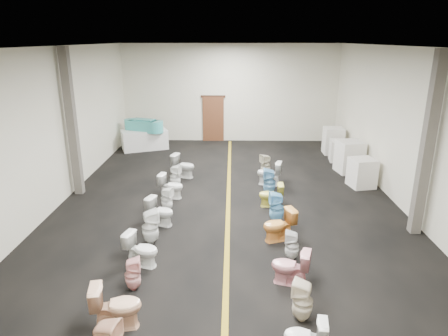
{
  "coord_description": "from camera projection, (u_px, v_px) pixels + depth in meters",
  "views": [
    {
      "loc": [
        0.1,
        -10.78,
        4.7
      ],
      "look_at": [
        -0.14,
        1.0,
        0.87
      ],
      "focal_mm": 32.0,
      "sensor_mm": 36.0,
      "label": 1
    }
  ],
  "objects": [
    {
      "name": "bathtub",
      "position": [
        144.0,
        125.0,
        17.49
      ],
      "size": [
        1.79,
        1.07,
        0.55
      ],
      "rotation": [
        0.0,
        0.0,
        -0.35
      ],
      "color": "teal",
      "rests_on": "display_table"
    },
    {
      "name": "toilet_left_2",
      "position": [
        117.0,
        306.0,
        6.69
      ],
      "size": [
        0.9,
        0.62,
        0.84
      ],
      "primitive_type": "imported",
      "rotation": [
        0.0,
        0.0,
        1.76
      ],
      "color": "#F2B991",
      "rests_on": "floor"
    },
    {
      "name": "column_left",
      "position": [
        72.0,
        124.0,
        12.05
      ],
      "size": [
        0.25,
        0.25,
        4.5
      ],
      "primitive_type": "cube",
      "color": "#59544C",
      "rests_on": "floor"
    },
    {
      "name": "wall_right",
      "position": [
        411.0,
        132.0,
        10.91
      ],
      "size": [
        0.0,
        16.0,
        16.0
      ],
      "primitive_type": "plane",
      "rotation": [
        1.57,
        0.0,
        -1.57
      ],
      "color": "beige",
      "rests_on": "ground"
    },
    {
      "name": "toilet_right_10",
      "position": [
        266.0,
        165.0,
        14.27
      ],
      "size": [
        0.47,
        0.47,
        0.78
      ],
      "primitive_type": "imported",
      "rotation": [
        0.0,
        0.0,
        -1.14
      ],
      "color": "beige",
      "rests_on": "floor"
    },
    {
      "name": "toilet_left_8",
      "position": [
        171.0,
        186.0,
        12.25
      ],
      "size": [
        0.82,
        0.57,
        0.76
      ],
      "primitive_type": "imported",
      "rotation": [
        0.0,
        0.0,
        1.37
      ],
      "color": "white",
      "rests_on": "floor"
    },
    {
      "name": "toilet_left_3",
      "position": [
        133.0,
        274.0,
        7.75
      ],
      "size": [
        0.37,
        0.36,
        0.68
      ],
      "primitive_type": "imported",
      "rotation": [
        0.0,
        0.0,
        1.78
      ],
      "color": "#F8B4B2",
      "rests_on": "floor"
    },
    {
      "name": "display_table",
      "position": [
        145.0,
        139.0,
        17.69
      ],
      "size": [
        2.16,
        1.63,
        0.86
      ],
      "primitive_type": "cube",
      "rotation": [
        0.0,
        0.0,
        0.39
      ],
      "color": "silver",
      "rests_on": "floor"
    },
    {
      "name": "floor",
      "position": [
        228.0,
        207.0,
        11.7
      ],
      "size": [
        16.0,
        16.0,
        0.0
      ],
      "primitive_type": "plane",
      "color": "black",
      "rests_on": "ground"
    },
    {
      "name": "toilet_left_10",
      "position": [
        183.0,
        166.0,
        14.08
      ],
      "size": [
        0.91,
        0.69,
        0.83
      ],
      "primitive_type": "imported",
      "rotation": [
        0.0,
        0.0,
        1.25
      ],
      "color": "silver",
      "rests_on": "floor"
    },
    {
      "name": "back_door",
      "position": [
        213.0,
        119.0,
        18.94
      ],
      "size": [
        1.0,
        0.1,
        2.1
      ],
      "primitive_type": "cube",
      "color": "#562D19",
      "rests_on": "floor"
    },
    {
      "name": "toilet_right_7",
      "position": [
        271.0,
        195.0,
        11.62
      ],
      "size": [
        0.7,
        0.41,
        0.71
      ],
      "primitive_type": "imported",
      "rotation": [
        0.0,
        0.0,
        -1.59
      ],
      "color": "#DFD552",
      "rests_on": "floor"
    },
    {
      "name": "toilet_left_4",
      "position": [
        142.0,
        249.0,
        8.58
      ],
      "size": [
        0.83,
        0.61,
        0.75
      ],
      "primitive_type": "imported",
      "rotation": [
        0.0,
        0.0,
        1.29
      ],
      "color": "white",
      "rests_on": "floor"
    },
    {
      "name": "toilet_right_5",
      "position": [
        279.0,
        225.0,
        9.64
      ],
      "size": [
        0.89,
        0.68,
        0.8
      ],
      "primitive_type": "imported",
      "rotation": [
        0.0,
        0.0,
        -1.23
      ],
      "color": "#E99942",
      "rests_on": "floor"
    },
    {
      "name": "column_right",
      "position": [
        427.0,
        147.0,
        9.49
      ],
      "size": [
        0.25,
        0.25,
        4.5
      ],
      "primitive_type": "cube",
      "color": "#59544C",
      "rests_on": "floor"
    },
    {
      "name": "appliance_crate_a",
      "position": [
        362.0,
        173.0,
        13.16
      ],
      "size": [
        0.89,
        0.89,
        0.96
      ],
      "primitive_type": "cube",
      "rotation": [
        0.0,
        0.0,
        0.22
      ],
      "color": "white",
      "rests_on": "floor"
    },
    {
      "name": "toilet_left_7",
      "position": [
        167.0,
        199.0,
        11.32
      ],
      "size": [
        0.41,
        0.4,
        0.7
      ],
      "primitive_type": "imported",
      "rotation": [
        0.0,
        0.0,
        1.25
      ],
      "color": "white",
      "rests_on": "floor"
    },
    {
      "name": "toilet_right_2",
      "position": [
        303.0,
        301.0,
        6.88
      ],
      "size": [
        0.46,
        0.45,
        0.78
      ],
      "primitive_type": "imported",
      "rotation": [
        0.0,
        0.0,
        -1.92
      ],
      "color": "#F1E2C6",
      "rests_on": "floor"
    },
    {
      "name": "aisle_stripe",
      "position": [
        228.0,
        206.0,
        11.7
      ],
      "size": [
        0.12,
        15.6,
        0.01
      ],
      "primitive_type": "cube",
      "color": "olive",
      "rests_on": "floor"
    },
    {
      "name": "appliance_crate_c",
      "position": [
        339.0,
        151.0,
        15.94
      ],
      "size": [
        0.82,
        0.82,
        0.84
      ],
      "primitive_type": "cube",
      "rotation": [
        0.0,
        0.0,
        -0.11
      ],
      "color": "silver",
      "rests_on": "floor"
    },
    {
      "name": "appliance_crate_b",
      "position": [
        349.0,
        157.0,
        14.58
      ],
      "size": [
        0.99,
        0.99,
        1.16
      ],
      "primitive_type": "cube",
      "rotation": [
        0.0,
        0.0,
        0.18
      ],
      "color": "silver",
      "rests_on": "floor"
    },
    {
      "name": "toilet_right_6",
      "position": [
        277.0,
        207.0,
        10.59
      ],
      "size": [
        0.42,
        0.41,
        0.86
      ],
      "primitive_type": "imported",
      "rotation": [
        0.0,
        0.0,
        -1.5
      ],
      "color": "#72BFEC",
      "rests_on": "floor"
    },
    {
      "name": "wall_back",
      "position": [
        230.0,
        94.0,
        18.61
      ],
      "size": [
        10.0,
        0.0,
        10.0
      ],
      "primitive_type": "plane",
      "rotation": [
        1.57,
        0.0,
        0.0
      ],
      "color": "beige",
      "rests_on": "ground"
    },
    {
      "name": "toilet_right_9",
      "position": [
        269.0,
        173.0,
        13.33
      ],
      "size": [
        0.89,
        0.64,
        0.82
      ],
      "primitive_type": "imported",
      "rotation": [
        0.0,
        0.0,
        -1.81
      ],
      "color": "silver",
      "rests_on": "floor"
    },
    {
      "name": "appliance_crate_d",
      "position": [
        333.0,
        141.0,
        16.95
      ],
      "size": [
        0.79,
        0.79,
        1.12
      ],
      "primitive_type": "cube",
      "rotation": [
        0.0,
        0.0,
        -0.01
      ],
      "color": "white",
      "rests_on": "floor"
    },
    {
      "name": "toilet_left_5",
      "position": [
        150.0,
        227.0,
        9.49
      ],
      "size": [
        0.52,
        0.51,
        0.86
      ],
      "primitive_type": "imported",
      "rotation": [
        0.0,
        0.0,
        1.99
      ],
      "color": "white",
      "rests_on": "floor"
    },
    {
      "name": "wall_left",
      "position": [
        49.0,
        131.0,
        11.11
      ],
      "size": [
        0.0,
        16.0,
        16.0
      ],
      "primitive_type": "plane",
      "rotation": [
        1.57,
        0.0,
        1.57
      ],
      "color": "beige",
      "rests_on": "ground"
    },
    {
      "name": "toilet_right_8",
      "position": [
        269.0,
        182.0,
        12.46
      ],
      "size": [
        0.41,
        0.41,
        0.86
      ],
      "primitive_type": "imported",
      "rotation": [
        0.0,
        0.0,
        -1.62
      ],
      "color": "#66A3CE",
      "rests_on": "floor"
    },
    {
      "name": "ceiling",
      "position": [
        229.0,
        47.0,
        10.31
      ],
      "size": [
        16.0,
        16.0,
        0.0
      ],
      "primitive_type": "plane",
      "rotation": [
        3.14,
        0.0,
        0.0
      ],
      "color": "black",
      "rests_on": "ground"
    },
    {
      "name": "door_frame",
      "position": [
        213.0,
        96.0,
        18.62
      ],
      "size": [
        1.15,
        0.08,
        0.1
      ],
      "primitive_type": "cube",
      "color": "#331C11",
      "rests_on": "back_door"
    },
    {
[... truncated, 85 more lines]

